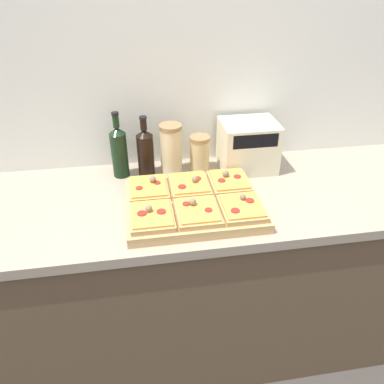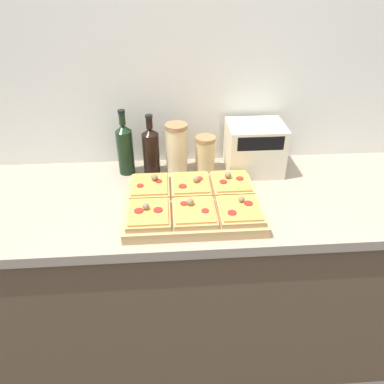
# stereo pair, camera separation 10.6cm
# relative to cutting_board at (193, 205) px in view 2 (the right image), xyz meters

# --- Properties ---
(wall_back) EXTENTS (6.00, 0.06, 2.50)m
(wall_back) POSITION_rel_cutting_board_xyz_m (0.08, 0.45, 0.34)
(wall_back) COLOR silver
(wall_back) RESTS_ON ground_plane
(kitchen_counter) EXTENTS (2.63, 0.67, 0.89)m
(kitchen_counter) POSITION_rel_cutting_board_xyz_m (0.08, 0.09, -0.46)
(kitchen_counter) COLOR brown
(kitchen_counter) RESTS_ON ground_plane
(cutting_board) EXTENTS (0.51, 0.40, 0.04)m
(cutting_board) POSITION_rel_cutting_board_xyz_m (0.00, 0.00, 0.00)
(cutting_board) COLOR tan
(cutting_board) RESTS_ON kitchen_counter
(pizza_slice_back_left) EXTENTS (0.15, 0.18, 0.06)m
(pizza_slice_back_left) POSITION_rel_cutting_board_xyz_m (-0.16, 0.10, 0.03)
(pizza_slice_back_left) COLOR tan
(pizza_slice_back_left) RESTS_ON cutting_board
(pizza_slice_back_center) EXTENTS (0.15, 0.18, 0.05)m
(pizza_slice_back_center) POSITION_rel_cutting_board_xyz_m (0.00, 0.09, 0.03)
(pizza_slice_back_center) COLOR tan
(pizza_slice_back_center) RESTS_ON cutting_board
(pizza_slice_back_right) EXTENTS (0.15, 0.18, 0.06)m
(pizza_slice_back_right) POSITION_rel_cutting_board_xyz_m (0.16, 0.10, 0.03)
(pizza_slice_back_right) COLOR tan
(pizza_slice_back_right) RESTS_ON cutting_board
(pizza_slice_front_left) EXTENTS (0.15, 0.18, 0.05)m
(pizza_slice_front_left) POSITION_rel_cutting_board_xyz_m (-0.16, -0.09, 0.03)
(pizza_slice_front_left) COLOR tan
(pizza_slice_front_left) RESTS_ON cutting_board
(pizza_slice_front_center) EXTENTS (0.15, 0.18, 0.05)m
(pizza_slice_front_center) POSITION_rel_cutting_board_xyz_m (-0.00, -0.09, 0.03)
(pizza_slice_front_center) COLOR tan
(pizza_slice_front_center) RESTS_ON cutting_board
(pizza_slice_front_right) EXTENTS (0.15, 0.18, 0.05)m
(pizza_slice_front_right) POSITION_rel_cutting_board_xyz_m (0.16, -0.09, 0.03)
(pizza_slice_front_right) COLOR tan
(pizza_slice_front_right) RESTS_ON cutting_board
(olive_oil_bottle) EXTENTS (0.07, 0.07, 0.29)m
(olive_oil_bottle) POSITION_rel_cutting_board_xyz_m (-0.27, 0.31, 0.10)
(olive_oil_bottle) COLOR black
(olive_oil_bottle) RESTS_ON kitchen_counter
(wine_bottle) EXTENTS (0.07, 0.07, 0.27)m
(wine_bottle) POSITION_rel_cutting_board_xyz_m (-0.16, 0.31, 0.09)
(wine_bottle) COLOR black
(wine_bottle) RESTS_ON kitchen_counter
(grain_jar_tall) EXTENTS (0.10, 0.10, 0.22)m
(grain_jar_tall) POSITION_rel_cutting_board_xyz_m (-0.05, 0.31, 0.09)
(grain_jar_tall) COLOR beige
(grain_jar_tall) RESTS_ON kitchen_counter
(grain_jar_short) EXTENTS (0.09, 0.09, 0.16)m
(grain_jar_short) POSITION_rel_cutting_board_xyz_m (0.08, 0.31, 0.06)
(grain_jar_short) COLOR tan
(grain_jar_short) RESTS_ON kitchen_counter
(toaster_oven) EXTENTS (0.27, 0.20, 0.22)m
(toaster_oven) POSITION_rel_cutting_board_xyz_m (0.29, 0.29, 0.09)
(toaster_oven) COLOR beige
(toaster_oven) RESTS_ON kitchen_counter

